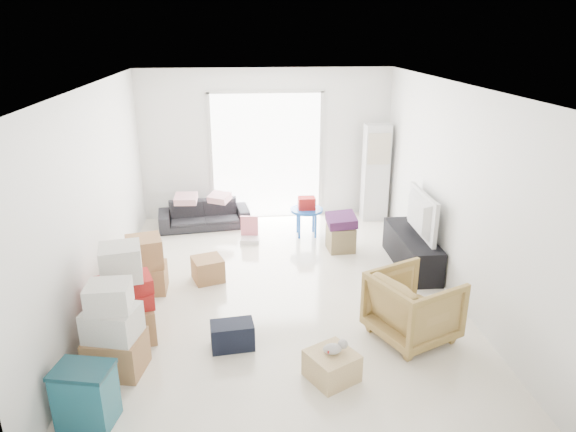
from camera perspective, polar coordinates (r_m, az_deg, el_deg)
The scene contains 21 objects.
room_shell at distance 6.45m, azimuth -0.95°, elevation 2.29°, with size 4.98×6.48×3.18m.
sliding_door at distance 9.35m, azimuth -2.42°, elevation 7.22°, with size 2.10×0.04×2.33m.
ac_tower at distance 9.43m, azimuth 9.69°, elevation 4.75°, with size 0.45×0.30×1.75m, color silver.
tv_console at distance 7.80m, azimuth 13.57°, elevation -3.70°, with size 0.45×1.50×0.50m, color black.
television at distance 7.68m, azimuth 13.77°, elevation -1.49°, with size 1.11×0.64×0.15m, color black.
sofa at distance 9.16m, azimuth -9.33°, elevation 0.59°, with size 1.57×0.46×0.61m, color #26272C.
pillow_left at distance 9.04m, azimuth -11.32°, elevation 2.63°, with size 0.36×0.29×0.11m, color #E2A5AD.
pillow_right at distance 9.02m, azimuth -7.65°, elevation 2.79°, with size 0.32×0.26×0.11m, color #E2A5AD.
armchair at distance 5.99m, azimuth 13.78°, elevation -9.43°, with size 0.83×0.78×0.85m, color #A8854A.
storage_bins at distance 5.10m, azimuth -21.55°, elevation -18.03°, with size 0.56×0.45×0.58m.
box_stack_a at distance 5.56m, azimuth -18.79°, elevation -12.22°, with size 0.62×0.55×1.00m.
box_stack_b at distance 6.05m, azimuth -17.62°, elevation -8.82°, with size 0.69×0.69×1.14m.
box_stack_c at distance 7.08m, azimuth -15.52°, elevation -5.32°, with size 0.54×0.54×0.77m.
loose_box at distance 7.29m, azimuth -8.89°, elevation -5.85°, with size 0.39×0.39×0.33m, color #906641.
duffel_bag at distance 5.82m, azimuth -6.19°, elevation -13.05°, with size 0.47×0.28×0.30m, color black.
ottoman at distance 8.18m, azimuth 5.87°, elevation -2.47°, with size 0.40×0.40×0.40m, color #88754F.
blanket at distance 8.08m, azimuth 5.94°, elevation -0.70°, with size 0.44×0.44×0.14m, color #522255.
kids_table at distance 8.63m, azimuth 2.08°, elevation 0.88°, with size 0.55×0.55×0.68m.
toy_walker at distance 8.52m, azimuth -4.27°, elevation -2.08°, with size 0.33×0.30×0.41m.
wood_crate at distance 5.37m, azimuth 4.88°, elevation -16.24°, with size 0.44×0.44×0.29m, color #E3CB83.
plush_bunny at distance 5.26m, azimuth 5.25°, elevation -14.36°, with size 0.26×0.15×0.13m.
Camera 1 is at (-0.48, -6.13, 3.32)m, focal length 32.00 mm.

